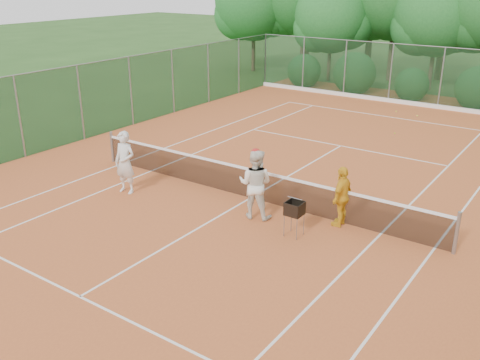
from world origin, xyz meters
name	(u,v)px	position (x,y,z in m)	size (l,w,h in m)	color
ground	(250,199)	(0.00, 0.00, 0.00)	(120.00, 120.00, 0.00)	#264B1B
clay_court	(250,199)	(0.00, 0.00, 0.01)	(18.00, 36.00, 0.02)	#BF5E2C
tennis_net	(250,183)	(0.00, 0.00, 0.53)	(11.97, 0.10, 1.10)	gray
player_white	(125,162)	(-3.41, -1.75, 0.99)	(0.71, 0.46, 1.93)	silver
player_center_grp	(255,184)	(0.83, -0.99, 1.01)	(1.11, 0.96, 1.99)	white
player_yellow	(342,196)	(2.99, -0.11, 0.85)	(0.98, 0.41, 1.66)	gold
ball_hopper	(295,209)	(2.28, -1.38, 0.77)	(0.41, 0.41, 0.94)	gray
stray_ball_a	(417,116)	(0.99, 12.73, 0.05)	(0.07, 0.07, 0.07)	#DBEB36
stray_ball_b	(396,111)	(-0.14, 13.02, 0.05)	(0.07, 0.07, 0.07)	#D4E334
stray_ball_c	(395,133)	(1.16, 9.23, 0.05)	(0.07, 0.07, 0.07)	gold
court_markings	(250,198)	(0.00, 0.00, 0.02)	(11.03, 23.83, 0.01)	white
fence_back	(415,76)	(0.00, 15.00, 1.52)	(18.07, 0.07, 3.00)	#19381E
fence_left	(19,117)	(-9.00, -1.50, 1.52)	(0.07, 33.07, 3.00)	#19381E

